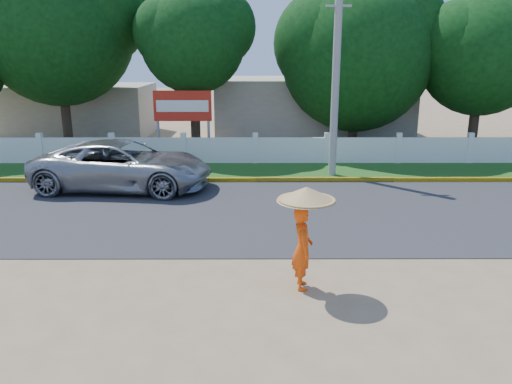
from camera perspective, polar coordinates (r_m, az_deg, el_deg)
ground at (r=10.42m, az=0.04°, el=-9.88°), size 120.00×120.00×0.00m
road at (r=14.61m, az=-0.03°, el=-2.25°), size 60.00×7.00×0.02m
grass_verge at (r=19.68m, az=-0.07°, el=2.44°), size 60.00×3.50×0.03m
curb at (r=18.01m, az=-0.06°, el=1.41°), size 40.00×0.18×0.16m
fence at (r=20.98m, az=-0.08°, el=4.76°), size 40.00×0.10×1.10m
building_near at (r=27.73m, az=6.19°, el=9.50°), size 10.00×6.00×3.20m
building_far at (r=30.27m, az=-19.64°, el=8.82°), size 8.00×5.00×2.80m
utility_pole at (r=18.73m, az=9.08°, el=12.19°), size 0.28×0.28×6.88m
vehicle at (r=17.46m, az=-14.93°, el=2.95°), size 6.19×3.30×1.65m
monk_with_parasol at (r=9.60m, az=5.54°, el=-3.55°), size 1.13×1.13×2.06m
billboard at (r=22.06m, az=-8.38°, el=9.30°), size 2.50×0.13×2.95m
tree_row at (r=23.60m, az=1.29°, el=16.64°), size 33.38×7.78×9.03m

